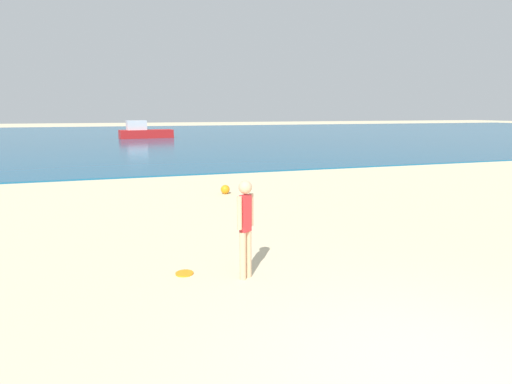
{
  "coord_description": "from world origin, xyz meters",
  "views": [
    {
      "loc": [
        -2.87,
        -2.95,
        2.61
      ],
      "look_at": [
        -0.33,
        4.99,
        1.01
      ],
      "focal_mm": 29.64,
      "sensor_mm": 36.0,
      "label": 1
    }
  ],
  "objects": [
    {
      "name": "boat_far",
      "position": [
        -0.62,
        39.33,
        0.65
      ],
      "size": [
        5.15,
        2.25,
        1.69
      ],
      "rotation": [
        0.0,
        0.0,
        0.13
      ],
      "color": "red",
      "rests_on": "water"
    },
    {
      "name": "frisbee",
      "position": [
        -2.0,
        3.6,
        0.01
      ],
      "size": [
        0.29,
        0.29,
        0.03
      ],
      "primitive_type": "cylinder",
      "color": "orange",
      "rests_on": "ground"
    },
    {
      "name": "beach_ball",
      "position": [
        0.25,
        10.01,
        0.15
      ],
      "size": [
        0.29,
        0.29,
        0.29
      ],
      "primitive_type": "sphere",
      "color": "orange",
      "rests_on": "ground"
    },
    {
      "name": "water",
      "position": [
        0.0,
        44.27,
        0.03
      ],
      "size": [
        160.0,
        60.0,
        0.06
      ],
      "primitive_type": "cube",
      "color": "#14567F",
      "rests_on": "ground"
    },
    {
      "name": "ground",
      "position": [
        0.0,
        0.0,
        0.0
      ],
      "size": [
        200.0,
        200.0,
        0.0
      ],
      "primitive_type": "plane",
      "color": "beige"
    },
    {
      "name": "person_standing",
      "position": [
        -1.1,
        3.13,
        0.89
      ],
      "size": [
        0.31,
        0.24,
        1.57
      ],
      "rotation": [
        0.0,
        0.0,
        0.61
      ],
      "color": "#DDAD84",
      "rests_on": "ground"
    }
  ]
}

